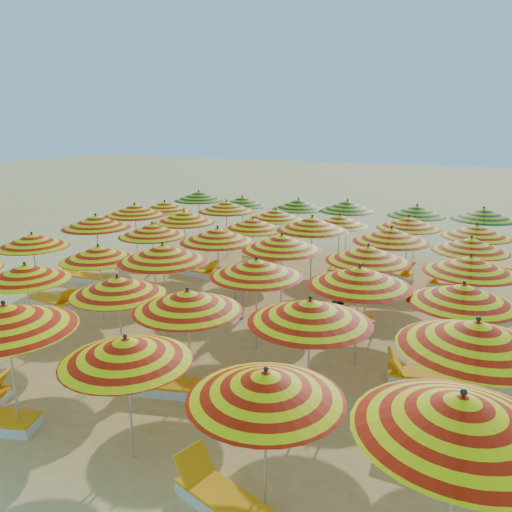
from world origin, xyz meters
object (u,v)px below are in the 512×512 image
object	(u,v)px
lounger_12	(150,262)
lounger_20	(287,247)
umbrella_33	(340,220)
umbrella_15	(256,268)
umbrella_30	(165,206)
umbrella_12	(32,240)
umbrella_3	(126,350)
umbrella_13	(98,253)
lounger_9	(425,376)
umbrella_35	(476,231)
lounger_13	(198,271)
umbrella_21	(282,242)
lounger_10	(85,277)
umbrella_39	(347,206)
umbrella_26	(253,224)
umbrella_8	(118,286)
umbrella_24	(135,210)
lounger_19	(209,240)
umbrella_27	(312,224)
umbrella_32	(276,214)
umbrella_28	(391,235)
umbrella_38	(299,204)
umbrella_20	(218,235)
umbrella_7	(25,272)
lounger_18	(452,284)
umbrella_37	(242,201)
umbrella_10	(310,311)
umbrella_9	(188,300)
lounger_8	(53,302)
umbrella_34	(409,222)
beachgoer_b	(339,314)
umbrella_25	(184,217)
umbrella_36	(199,196)
lounger_11	(342,321)
lounger_21	(491,267)
lounger_15	(263,259)
umbrella_18	(96,222)
lounger_16	(351,272)
umbrella_16	(359,276)
umbrella_22	(368,254)
umbrella_31	(227,206)
umbrella_14	(163,253)
umbrella_17	(463,294)
umbrella_11	(477,335)
lounger_14	(370,294)
beachgoer_a	(240,296)
umbrella_29	(471,245)
umbrella_40	(417,211)

from	to	relation	value
lounger_12	lounger_20	bearing A→B (deg)	34.89
umbrella_33	umbrella_15	bearing A→B (deg)	-89.91
umbrella_30	umbrella_12	bearing A→B (deg)	-89.50
umbrella_3	umbrella_13	size ratio (longest dim) A/B	0.99
lounger_9	umbrella_35	bearing A→B (deg)	-108.19
lounger_13	umbrella_21	bearing A→B (deg)	-22.51
lounger_10	umbrella_39	bearing A→B (deg)	-143.70
umbrella_26	umbrella_35	size ratio (longest dim) A/B	0.94
umbrella_8	umbrella_13	xyz separation A→B (m)	(-2.49, 2.13, -0.01)
umbrella_8	umbrella_24	bearing A→B (deg)	125.85
umbrella_21	lounger_19	xyz separation A→B (m)	(-6.76, 7.21, -2.09)
umbrella_13	lounger_10	bearing A→B (deg)	140.82
umbrella_27	umbrella_33	xyz separation A→B (m)	(0.30, 2.42, -0.28)
umbrella_32	lounger_10	world-z (taller)	umbrella_32
umbrella_28	umbrella_38	xyz separation A→B (m)	(-4.94, 4.93, -0.07)
umbrella_13	umbrella_20	world-z (taller)	umbrella_20
umbrella_7	lounger_18	distance (m)	13.71
umbrella_24	umbrella_37	bearing A→B (deg)	62.31
umbrella_10	lounger_10	xyz separation A→B (m)	(-10.37, 4.82, -2.08)
umbrella_9	lounger_8	bearing A→B (deg)	158.87
umbrella_34	beachgoer_b	world-z (taller)	umbrella_34
umbrella_25	lounger_19	distance (m)	5.46
umbrella_25	umbrella_9	bearing A→B (deg)	-56.56
umbrella_37	umbrella_30	bearing A→B (deg)	-134.29
umbrella_36	umbrella_38	size ratio (longest dim) A/B	1.02
umbrella_8	umbrella_28	size ratio (longest dim) A/B	0.97
umbrella_24	lounger_11	size ratio (longest dim) A/B	1.59
umbrella_25	lounger_21	world-z (taller)	umbrella_25
umbrella_21	lounger_15	size ratio (longest dim) A/B	1.41
umbrella_34	lounger_13	world-z (taller)	umbrella_34
umbrella_18	umbrella_34	xyz separation A→B (m)	(10.06, 5.10, -0.10)
umbrella_8	umbrella_35	size ratio (longest dim) A/B	1.00
umbrella_8	lounger_16	xyz separation A→B (m)	(3.04, 9.60, -1.91)
lounger_16	beachgoer_b	xyz separation A→B (m)	(1.18, -5.92, 0.59)
umbrella_8	umbrella_16	size ratio (longest dim) A/B	0.81
umbrella_22	umbrella_31	size ratio (longest dim) A/B	0.98
umbrella_14	lounger_10	bearing A→B (deg)	154.48
lounger_15	beachgoer_b	bearing A→B (deg)	-40.42
umbrella_15	umbrella_17	size ratio (longest dim) A/B	1.12
umbrella_11	umbrella_33	xyz separation A→B (m)	(-5.10, 10.05, -0.28)
umbrella_15	lounger_14	distance (m)	5.76
umbrella_9	umbrella_34	world-z (taller)	umbrella_34
umbrella_9	umbrella_22	bearing A→B (deg)	63.82
lounger_21	beachgoer_a	bearing A→B (deg)	60.06
umbrella_34	lounger_15	size ratio (longest dim) A/B	1.43
umbrella_27	umbrella_29	world-z (taller)	umbrella_27
umbrella_10	umbrella_32	distance (m)	11.20
umbrella_30	lounger_10	size ratio (longest dim) A/B	1.46
umbrella_38	umbrella_40	xyz separation A→B (m)	(4.99, 0.35, 0.02)
umbrella_37	umbrella_40	bearing A→B (deg)	2.34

